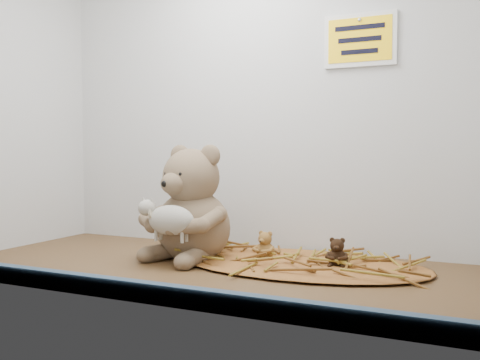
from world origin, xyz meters
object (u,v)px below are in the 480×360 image
at_px(main_teddy, 193,202).
at_px(toy_lamb, 171,220).
at_px(mini_teddy_tan, 265,244).
at_px(mini_teddy_brown, 337,251).

bearing_deg(main_teddy, toy_lamb, -75.91).
height_order(mini_teddy_tan, mini_teddy_brown, mini_teddy_tan).
relative_size(toy_lamb, mini_teddy_brown, 2.34).
xyz_separation_m(mini_teddy_tan, mini_teddy_brown, (0.18, -0.01, -0.00)).
bearing_deg(mini_teddy_tan, main_teddy, -158.27).
height_order(main_teddy, toy_lamb, main_teddy).
xyz_separation_m(main_teddy, mini_teddy_brown, (0.36, 0.03, -0.10)).
distance_m(main_teddy, toy_lamb, 0.11).
relative_size(main_teddy, toy_lamb, 1.89).
bearing_deg(toy_lamb, main_teddy, 90.00).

